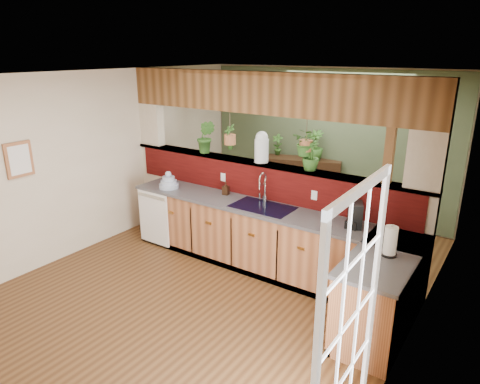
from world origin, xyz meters
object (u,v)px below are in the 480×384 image
Objects in this scene: faucet at (263,186)px; coffee_maker at (355,216)px; shelving_console at (297,185)px; soap_dispenser at (226,188)px; paper_towel at (390,242)px; dish_stack at (169,183)px; glass_jar at (262,147)px.

coffee_maker is (1.32, -0.12, -0.09)m from faucet.
coffee_maker reaches higher than shelving_console.
soap_dispenser is 1.93m from coffee_maker.
coffee_maker is at bearing -2.81° from soap_dispenser.
shelving_console is at bearing 88.36° from soap_dispenser.
paper_towel is at bearing -67.31° from shelving_console.
coffee_maker reaches higher than soap_dispenser.
shelving_console is (-1.86, 2.23, -0.53)m from coffee_maker.
shelving_console is at bearing 68.11° from dish_stack.
faucet is 1.32m from coffee_maker.
paper_towel reaches higher than coffee_maker.
faucet reaches higher than paper_towel.
dish_stack is 2.60m from shelving_console.
paper_towel reaches higher than dish_stack.
paper_towel is 3.70m from shelving_console.
faucet is 0.28× the size of shelving_console.
coffee_maker is 0.76m from paper_towel.
glass_jar is at bearing 19.33° from dish_stack.
glass_jar reaches higher than soap_dispenser.
paper_towel is at bearing -66.38° from coffee_maker.
soap_dispenser is 0.79m from glass_jar.
glass_jar is at bearing 144.10° from coffee_maker.
glass_jar is at bearing -97.34° from shelving_console.
coffee_maker is (2.81, 0.13, 0.05)m from dish_stack.
dish_stack is 1.54m from glass_jar.
paper_towel is (0.56, -0.52, 0.02)m from coffee_maker.
glass_jar reaches higher than paper_towel.
coffee_maker is at bearing -68.77° from shelving_console.
soap_dispenser is (0.89, 0.23, 0.01)m from dish_stack.
dish_stack is 0.89× the size of paper_towel.
faucet is at bearing 161.23° from paper_towel.
shelving_console is at bearing 106.56° from coffee_maker.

